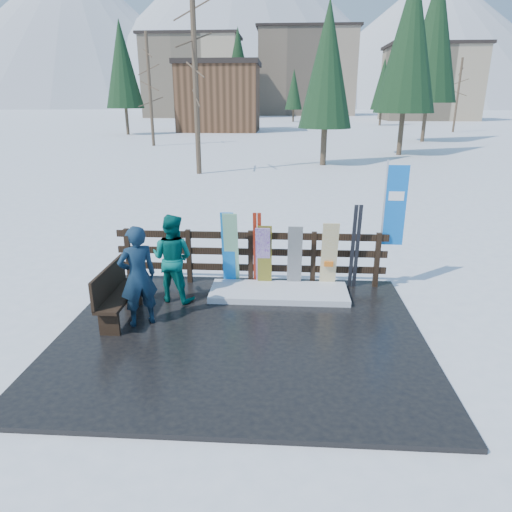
# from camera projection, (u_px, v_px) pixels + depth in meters

# --- Properties ---
(ground) EXTENTS (700.00, 700.00, 0.00)m
(ground) POSITION_uv_depth(u_px,v_px,m) (241.00, 337.00, 7.63)
(ground) COLOR white
(ground) RESTS_ON ground
(deck) EXTENTS (6.00, 5.00, 0.08)m
(deck) POSITION_uv_depth(u_px,v_px,m) (241.00, 335.00, 7.61)
(deck) COLOR black
(deck) RESTS_ON ground
(fence) EXTENTS (5.60, 0.10, 1.15)m
(fence) POSITION_uv_depth(u_px,v_px,m) (251.00, 254.00, 9.47)
(fence) COLOR black
(fence) RESTS_ON deck
(snow_patch) EXTENTS (2.72, 1.00, 0.12)m
(snow_patch) POSITION_uv_depth(u_px,v_px,m) (279.00, 292.00, 9.06)
(snow_patch) COLOR white
(snow_patch) RESTS_ON deck
(bench) EXTENTS (0.41, 1.50, 0.97)m
(bench) POSITION_uv_depth(u_px,v_px,m) (116.00, 292.00, 7.94)
(bench) COLOR black
(bench) RESTS_ON deck
(snowboard_0) EXTENTS (0.26, 0.35, 1.62)m
(snowboard_0) POSITION_uv_depth(u_px,v_px,m) (228.00, 250.00, 9.24)
(snowboard_0) COLOR blue
(snowboard_0) RESTS_ON deck
(snowboard_1) EXTENTS (0.29, 0.42, 1.61)m
(snowboard_1) POSITION_uv_depth(u_px,v_px,m) (231.00, 250.00, 9.23)
(snowboard_1) COLOR white
(snowboard_1) RESTS_ON deck
(snowboard_2) EXTENTS (0.29, 0.19, 1.34)m
(snowboard_2) POSITION_uv_depth(u_px,v_px,m) (265.00, 257.00, 9.24)
(snowboard_2) COLOR yellow
(snowboard_2) RESTS_ON deck
(snowboard_3) EXTENTS (0.29, 0.36, 1.32)m
(snowboard_3) POSITION_uv_depth(u_px,v_px,m) (263.00, 257.00, 9.24)
(snowboard_3) COLOR white
(snowboard_3) RESTS_ON deck
(snowboard_4) EXTENTS (0.29, 0.22, 1.34)m
(snowboard_4) POSITION_uv_depth(u_px,v_px,m) (295.00, 257.00, 9.20)
(snowboard_4) COLOR black
(snowboard_4) RESTS_ON deck
(snowboard_5) EXTENTS (0.32, 0.31, 1.43)m
(snowboard_5) POSITION_uv_depth(u_px,v_px,m) (329.00, 256.00, 9.14)
(snowboard_5) COLOR white
(snowboard_5) RESTS_ON deck
(ski_pair_a) EXTENTS (0.17, 0.30, 1.60)m
(ski_pair_a) POSITION_uv_depth(u_px,v_px,m) (257.00, 250.00, 9.27)
(ski_pair_a) COLOR #AD2915
(ski_pair_a) RESTS_ON deck
(ski_pair_b) EXTENTS (0.17, 0.24, 1.78)m
(ski_pair_b) POSITION_uv_depth(u_px,v_px,m) (355.00, 247.00, 9.12)
(ski_pair_b) COLOR black
(ski_pair_b) RESTS_ON deck
(rental_flag) EXTENTS (0.45, 0.04, 2.60)m
(rental_flag) POSITION_uv_depth(u_px,v_px,m) (392.00, 211.00, 9.04)
(rental_flag) COLOR silver
(rental_flag) RESTS_ON deck
(person_front) EXTENTS (0.76, 0.70, 1.75)m
(person_front) POSITION_uv_depth(u_px,v_px,m) (138.00, 276.00, 7.65)
(person_front) COLOR #153446
(person_front) RESTS_ON deck
(person_back) EXTENTS (0.96, 0.83, 1.70)m
(person_back) POSITION_uv_depth(u_px,v_px,m) (172.00, 258.00, 8.62)
(person_back) COLOR #056058
(person_back) RESTS_ON deck
(resort_buildings) EXTENTS (73.00, 87.60, 22.60)m
(resort_buildings) POSITION_uv_depth(u_px,v_px,m) (288.00, 76.00, 113.46)
(resort_buildings) COLOR tan
(resort_buildings) RESTS_ON ground
(trees) EXTENTS (42.28, 68.76, 14.46)m
(trees) POSITION_uv_depth(u_px,v_px,m) (309.00, 79.00, 50.69)
(trees) COLOR #382B1E
(trees) RESTS_ON ground
(mountains) EXTENTS (520.00, 260.00, 120.00)m
(mountains) POSITION_uv_depth(u_px,v_px,m) (271.00, 27.00, 302.41)
(mountains) COLOR white
(mountains) RESTS_ON ground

